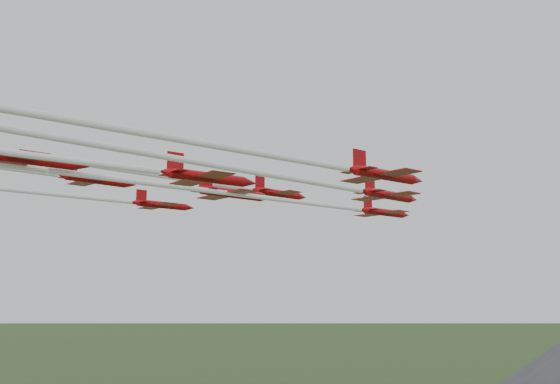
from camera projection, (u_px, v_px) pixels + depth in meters
The scene contains 7 objects.
jet_lead at pixel (317, 204), 86.74m from camera, with size 23.19×53.95×2.64m.
jet_row2_left at pixel (193, 181), 83.96m from camera, with size 21.26×60.25×2.72m.
jet_row2_right at pixel (298, 180), 65.34m from camera, with size 21.44×57.88×2.59m.
jet_row3_left at pixel (106, 199), 90.16m from camera, with size 18.39×41.40×2.55m.
jet_row3_mid at pixel (167, 185), 73.59m from camera, with size 19.43×44.88×2.89m.
jet_row3_right at pixel (286, 158), 53.08m from camera, with size 22.10×49.13×2.53m.
jet_row4_right at pixel (82, 161), 55.94m from camera, with size 24.66×50.91×2.69m.
Camera 1 is at (44.05, -74.81, 46.48)m, focal length 40.00 mm.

